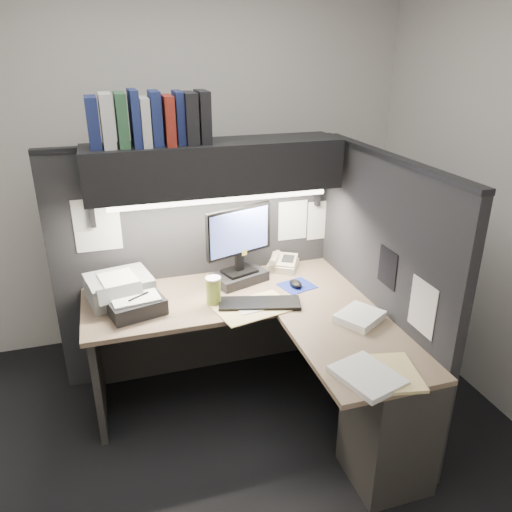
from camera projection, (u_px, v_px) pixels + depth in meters
name	position (u px, v px, depth m)	size (l,w,h in m)	color
floor	(231.00, 449.00, 2.91)	(3.50, 3.50, 0.00)	black
wall_back	(177.00, 166.00, 3.71)	(3.50, 0.04, 2.70)	silver
wall_front	(395.00, 462.00, 1.07)	(3.50, 0.04, 2.70)	silver
partition_back	(199.00, 263.00, 3.43)	(1.90, 0.06, 1.60)	black
partition_right	(377.00, 291.00, 3.03)	(0.06, 1.50, 1.60)	black
desk	(301.00, 374.00, 2.85)	(1.70, 1.53, 0.73)	#826E52
overhead_shelf	(215.00, 166.00, 3.02)	(1.55, 0.34, 0.30)	black
task_light_tube	(221.00, 200.00, 2.97)	(0.04, 0.04, 1.32)	white
monitor	(239.00, 253.00, 3.23)	(0.46, 0.31, 0.51)	black
keyboard	(260.00, 303.00, 3.00)	(0.49, 0.16, 0.02)	black
mousepad	(297.00, 286.00, 3.25)	(0.21, 0.19, 0.00)	navy
mouse	(296.00, 284.00, 3.23)	(0.07, 0.11, 0.04)	black
telephone	(283.00, 263.00, 3.49)	(0.20, 0.20, 0.08)	beige
coffee_cup	(213.00, 292.00, 2.99)	(0.09, 0.09, 0.17)	#C3CA50
printer	(120.00, 288.00, 3.06)	(0.37, 0.32, 0.15)	#979A9C
notebook_stack	(136.00, 305.00, 2.92)	(0.31, 0.26, 0.09)	black
open_folder	(254.00, 308.00, 2.97)	(0.44, 0.29, 0.01)	#DDC37C
paper_stack_a	(360.00, 317.00, 2.83)	(0.25, 0.21, 0.05)	white
paper_stack_b	(367.00, 376.00, 2.34)	(0.24, 0.30, 0.03)	white
manila_stack	(392.00, 373.00, 2.37)	(0.24, 0.31, 0.02)	#DDC37C
binder_row	(150.00, 119.00, 2.81)	(0.68, 0.26, 0.31)	#16204F
pinned_papers	(270.00, 241.00, 3.11)	(1.76, 1.31, 0.51)	white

